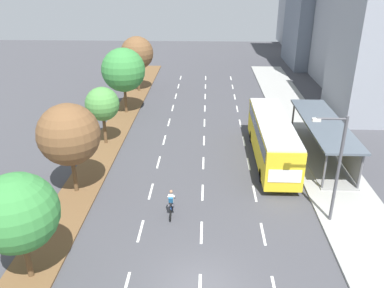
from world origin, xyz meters
name	(u,v)px	position (x,y,z in m)	size (l,w,h in m)	color
ground_plane	(200,288)	(0.00, 0.00, 0.00)	(140.00, 140.00, 0.00)	#424247
median_strip	(117,127)	(-8.30, 20.00, 0.06)	(2.60, 52.00, 0.12)	brown
sidewalk_right	(303,130)	(9.25, 20.00, 0.07)	(4.50, 52.00, 0.15)	#9E9E99
lane_divider_left	(164,140)	(-3.50, 17.35, 0.00)	(0.14, 45.70, 0.01)	white
lane_divider_center	(204,141)	(0.00, 17.35, 0.00)	(0.14, 45.70, 0.01)	white
lane_divider_right	(244,141)	(3.50, 17.35, 0.00)	(0.14, 45.70, 0.01)	white
bus_shelter	(326,136)	(9.53, 14.41, 1.87)	(2.90, 11.36, 2.86)	gray
bus	(272,136)	(5.25, 13.71, 2.07)	(2.54, 11.29, 3.37)	yellow
cyclist	(171,204)	(-1.86, 5.88, 0.79)	(0.46, 1.82, 1.71)	black
median_tree_nearest	(18,213)	(-8.21, 0.41, 3.71)	(3.71, 3.71, 5.46)	brown
median_tree_second	(69,135)	(-8.49, 8.37, 4.19)	(3.98, 3.98, 6.07)	brown
median_tree_third	(102,104)	(-8.44, 16.33, 3.58)	(2.82, 2.82, 4.89)	brown
median_tree_fourth	(123,70)	(-8.22, 24.28, 4.55)	(4.39, 4.39, 6.63)	brown
median_tree_fifth	(137,53)	(-8.19, 32.24, 4.71)	(3.90, 3.90, 6.55)	brown
streetlight	(336,163)	(7.42, 5.62, 3.89)	(1.91, 0.24, 6.50)	#4C4C51
building_near_right	(374,44)	(16.30, 24.87, 7.21)	(6.10, 8.82, 14.42)	#8E939E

